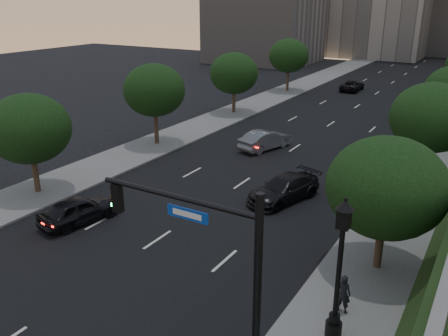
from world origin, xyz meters
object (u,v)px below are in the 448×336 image
Objects in this scene: sedan_near_left at (79,210)px; pedestrian_c at (399,206)px; sedan_mid_left at (265,140)px; pedestrian_b at (378,220)px; street_lamp at (338,276)px; sedan_far_left at (352,86)px; sedan_far_right at (417,112)px; traffic_signal_mast at (224,291)px; sedan_near_right at (284,189)px; pedestrian_a at (343,293)px.

sedan_near_left is 2.63× the size of pedestrian_c.
pedestrian_b is (11.54, -10.69, 0.27)m from sedan_mid_left.
street_lamp reaches higher than sedan_far_left.
street_lamp is 1.16× the size of sedan_far_left.
street_lamp reaches higher than sedan_far_right.
traffic_signal_mast is at bearing 101.19° from sedan_far_left.
pedestrian_c is (-0.01, 10.91, -1.65)m from street_lamp.
pedestrian_c is at bearing -76.29° from sedan_far_right.
sedan_far_left is at bearing 135.98° from sedan_far_right.
sedan_far_right is 24.76m from pedestrian_c.
sedan_far_left is 0.94× the size of sedan_near_right.
sedan_near_right is 1.08× the size of sedan_far_right.
pedestrian_a is (11.93, -17.60, 0.18)m from sedan_mid_left.
traffic_signal_mast is 52.77m from sedan_far_left.
street_lamp reaches higher than sedan_near_left.
sedan_near_right is at bearing -16.69° from pedestrian_c.
sedan_mid_left is 21.26m from pedestrian_a.
sedan_mid_left is (-12.09, 19.12, -1.85)m from street_lamp.
pedestrian_b is at bearing -143.67° from sedan_near_left.
pedestrian_b is (2.76, -27.02, 0.23)m from sedan_far_right.
sedan_near_right is at bearing 106.91° from traffic_signal_mast.
street_lamp is 15.28m from sedan_near_left.
pedestrian_a is at bearing 123.17° from pedestrian_b.
street_lamp is at bearing 61.55° from traffic_signal_mast.
sedan_far_left is 1.01× the size of sedan_far_right.
pedestrian_c is (15.02, 8.93, 0.24)m from sedan_near_left.
traffic_signal_mast is 14.48m from sedan_near_left.
sedan_far_left is at bearing -69.94° from sedan_mid_left.
street_lamp is at bearing 139.85° from sedan_mid_left.
traffic_signal_mast is at bearing 69.36° from pedestrian_a.
sedan_far_right is 2.67× the size of pedestrian_b.
sedan_mid_left is at bearing 91.51° from sedan_far_left.
pedestrian_c is (0.15, 9.39, 0.03)m from pedestrian_a.
street_lamp is 3.47× the size of pedestrian_a.
sedan_mid_left is 18.54m from sedan_far_right.
pedestrian_c is at bearing 109.04° from sedan_far_left.
sedan_mid_left is at bearing -87.37° from sedan_near_left.
pedestrian_a is (14.87, -0.47, 0.21)m from sedan_near_left.
sedan_mid_left reaches higher than sedan_far_left.
sedan_far_left is at bearing 105.72° from street_lamp.
street_lamp is 1.19× the size of sedan_mid_left.
street_lamp is 3.36× the size of pedestrian_c.
sedan_near_left is 0.85× the size of sedan_near_right.
street_lamp reaches higher than sedan_near_right.
sedan_far_right is at bearing 91.61° from traffic_signal_mast.
traffic_signal_mast is 39.63m from sedan_far_right.
traffic_signal_mast is 4.74m from street_lamp.
sedan_near_left is 0.92× the size of sedan_far_right.
traffic_signal_mast is at bearing 130.64° from sedan_mid_left.
sedan_near_left is 0.93× the size of sedan_mid_left.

